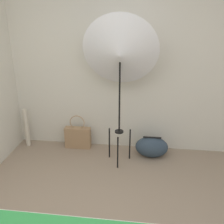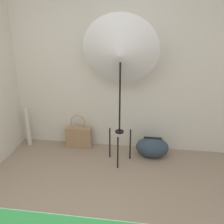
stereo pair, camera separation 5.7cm
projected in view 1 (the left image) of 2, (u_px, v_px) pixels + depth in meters
wall_back at (105, 62)px, 3.70m from camera, size 8.00×0.05×2.60m
photo_umbrella at (120, 54)px, 3.16m from camera, size 0.95×0.47×1.98m
tote_bag at (78, 137)px, 4.01m from camera, size 0.39×0.12×0.53m
duffel_bag at (152, 147)px, 3.77m from camera, size 0.47×0.30×0.31m
paper_roll at (27, 128)px, 4.03m from camera, size 0.07×0.07×0.60m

